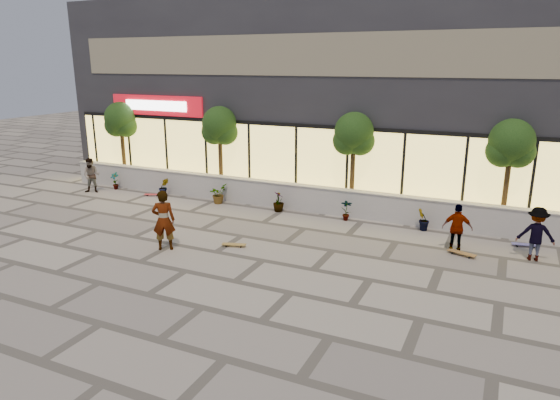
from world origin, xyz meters
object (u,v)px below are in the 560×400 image
at_px(skater_center, 164,220).
at_px(skateboard_center, 234,244).
at_px(tree_mideast, 354,136).
at_px(tree_west, 121,122).
at_px(skateboard_left, 152,194).
at_px(skater_right_far, 536,234).
at_px(tree_east, 511,146).
at_px(skater_right_near, 457,228).
at_px(skateboard_right_near, 462,253).
at_px(skater_left, 92,176).
at_px(skateboard_right_far, 525,245).
at_px(tree_midwest, 220,128).

bearing_deg(skater_center, skateboard_center, 179.47).
xyz_separation_m(tree_mideast, skateboard_center, (-2.22, -5.43, -2.91)).
relative_size(tree_west, skateboard_left, 5.48).
bearing_deg(skater_center, skater_right_far, 169.47).
height_order(tree_east, skateboard_center, tree_east).
height_order(skater_right_near, skateboard_right_near, skater_right_near).
xyz_separation_m(skater_right_far, skateboard_left, (-15.13, 1.08, -0.75)).
relative_size(tree_west, tree_east, 1.00).
relative_size(skater_left, skateboard_left, 2.21).
bearing_deg(skater_center, tree_west, -72.46).
bearing_deg(skater_left, skateboard_left, -12.42).
xyz_separation_m(tree_east, skater_center, (-9.59, -6.53, -2.02)).
distance_m(skater_center, skateboard_right_far, 11.55).
bearing_deg(skateboard_right_far, skater_right_near, -156.50).
bearing_deg(skateboard_center, tree_east, 17.81).
distance_m(tree_midwest, skateboard_right_near, 11.34).
relative_size(tree_midwest, skater_left, 2.48).
xyz_separation_m(skateboard_right_near, skateboard_right_far, (1.77, 1.65, -0.01)).
bearing_deg(skateboard_left, tree_east, -17.04).
relative_size(skater_right_near, skateboard_right_near, 1.73).
relative_size(skater_right_far, skateboard_center, 2.05).
xyz_separation_m(skater_right_near, skateboard_left, (-12.94, 1.36, -0.70)).
distance_m(skater_right_near, skateboard_right_near, 0.77).
relative_size(tree_mideast, skateboard_right_near, 4.40).
xyz_separation_m(tree_midwest, skateboard_right_far, (12.27, -1.50, -2.90)).
bearing_deg(skater_right_near, skateboard_right_far, -150.94).
xyz_separation_m(tree_west, skateboard_right_far, (17.77, -1.50, -2.90)).
relative_size(skater_center, skateboard_right_far, 2.32).
bearing_deg(tree_west, skater_left, -90.24).
bearing_deg(tree_east, skateboard_right_far, -62.87).
bearing_deg(skater_right_far, skater_left, -4.47).
bearing_deg(tree_midwest, skater_center, -73.72).
bearing_deg(skateboard_left, skateboard_right_far, -23.09).
bearing_deg(skater_left, skater_right_far, -26.43).
bearing_deg(skater_center, skater_right_near, 172.66).
bearing_deg(skateboard_right_far, skateboard_right_near, -147.89).
bearing_deg(skateboard_center, skateboard_left, 131.26).
xyz_separation_m(skateboard_center, skateboard_right_near, (6.72, 2.29, 0.01)).
bearing_deg(tree_east, skater_left, -172.84).
height_order(skater_center, skateboard_right_far, skater_center).
xyz_separation_m(tree_east, skateboard_left, (-14.16, -1.50, -2.92)).
bearing_deg(skater_right_near, tree_mideast, -39.06).
bearing_deg(tree_midwest, skater_right_near, -15.56).
relative_size(tree_midwest, skateboard_center, 4.90).
bearing_deg(tree_east, skater_right_far, -69.45).
height_order(skater_left, skateboard_right_far, skater_left).
bearing_deg(skater_left, tree_west, 64.76).
bearing_deg(tree_midwest, tree_mideast, 0.00).
bearing_deg(skateboard_center, tree_midwest, 107.49).
bearing_deg(skater_center, skateboard_left, -78.81).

